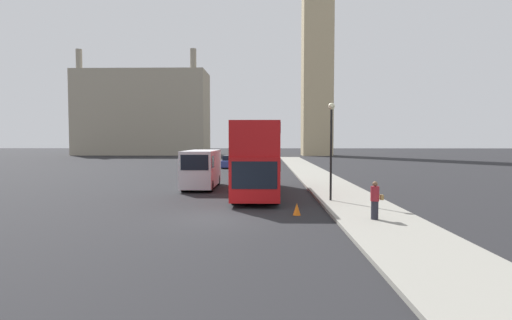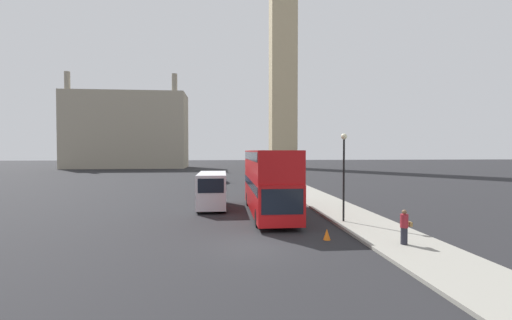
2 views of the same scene
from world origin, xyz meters
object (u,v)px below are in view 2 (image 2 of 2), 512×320
Objects in this scene: street_lamp at (344,163)px; red_double_decker_bus at (269,179)px; white_van at (212,189)px; pedestrian at (404,227)px; parked_sedan at (218,178)px; clock_tower at (283,31)px.

red_double_decker_bus is at bearing 139.86° from street_lamp.
white_van is at bearing 143.71° from red_double_decker_bus.
white_van is at bearing 127.90° from pedestrian.
pedestrian reaches higher than parked_sedan.
pedestrian is (-7.01, -72.82, -34.23)m from clock_tower.
white_van is at bearing -90.25° from parked_sedan.
clock_tower reaches higher than pedestrian.
red_double_decker_bus is 24.63m from parked_sedan.
street_lamp reaches higher than pedestrian.
pedestrian is 5.96m from street_lamp.
clock_tower is 6.14× the size of red_double_decker_bus.
white_van is (-3.97, 2.91, -1.01)m from red_double_decker_bus.
white_van is 3.68× the size of pedestrian.
white_van is 14.69m from pedestrian.
pedestrian is at bearing -52.10° from white_van.
white_van is at bearing -104.67° from clock_tower.
street_lamp reaches higher than red_double_decker_bus.
street_lamp is at bearing -38.30° from white_van.
parked_sedan is at bearing 99.07° from red_double_decker_bus.
street_lamp is (-7.97, -67.60, -31.51)m from clock_tower.
red_double_decker_bus is at bearing 120.23° from pedestrian.
red_double_decker_bus is at bearing -80.93° from parked_sedan.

